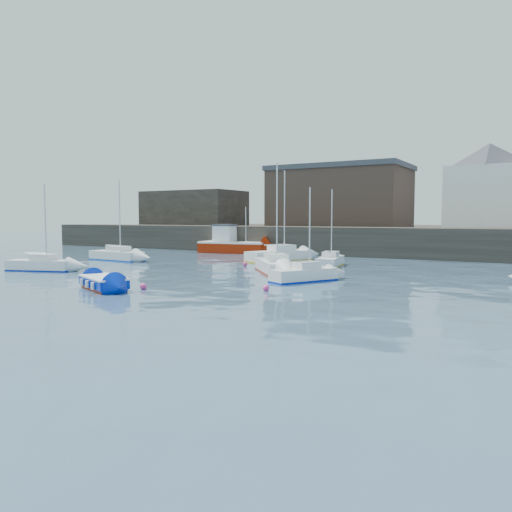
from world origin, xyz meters
The scene contains 17 objects.
water centered at (0.00, 0.00, 0.00)m, with size 220.00×220.00×0.00m, color #2D4760.
quay_wall centered at (0.00, 35.00, 1.50)m, with size 90.00×5.00×3.00m, color #28231E.
land_strip centered at (0.00, 53.00, 1.40)m, with size 90.00×32.00×2.80m, color #28231E.
bldg_east_d centered at (11.00, 41.50, 7.36)m, with size 11.14×11.14×8.95m.
warehouse centered at (-6.00, 43.00, 6.62)m, with size 16.40×10.40×7.60m.
bldg_west centered at (-28.00, 42.00, 5.30)m, with size 14.00×8.00×5.00m.
blue_dinghy centered at (-4.88, 3.39, 0.41)m, with size 4.20×3.09×0.74m.
fishing_boat centered at (-14.56, 31.47, 1.01)m, with size 8.22×3.98×5.23m.
sailboat_a centered at (-16.52, 7.99, 0.46)m, with size 5.29×3.19×6.55m.
sailboat_b centered at (-0.53, 15.67, 0.51)m, with size 5.43×5.94×7.87m.
sailboat_c centered at (3.33, 12.32, 0.45)m, with size 3.37×4.66×5.93m.
sailboat_e centered at (-18.50, 17.60, 0.49)m, with size 5.92×2.24×7.48m.
sailboat_f centered at (1.16, 22.13, 0.45)m, with size 2.45×5.08×6.34m.
sailboat_h centered at (-4.84, 24.55, 0.54)m, with size 4.57×6.77×8.35m.
buoy_near centered at (-2.95, 4.51, 0.00)m, with size 0.37×0.37×0.37m, color #E83489.
buoy_mid centered at (3.28, 7.48, 0.00)m, with size 0.35×0.35×0.35m, color #E83489.
buoy_far centered at (-5.10, 18.93, 0.00)m, with size 0.38×0.38×0.38m, color #E83489.
Camera 1 is at (16.49, -16.23, 4.03)m, focal length 35.00 mm.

